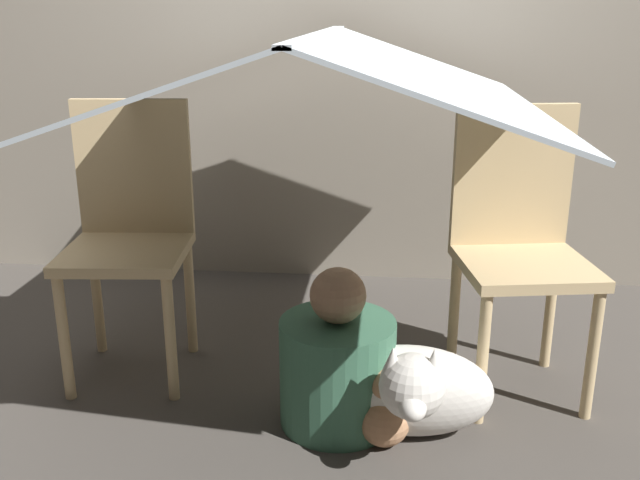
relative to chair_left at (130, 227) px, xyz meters
The scene contains 8 objects.
ground_plane 0.89m from the chair_left, 22.13° to the right, with size 8.80×8.80×0.00m, color #47423D.
wall_back 1.40m from the chair_left, 56.00° to the left, with size 7.00×0.05×2.50m.
chair_left is the anchor object (origin of this frame).
chair_right 1.32m from the chair_left, ahead, with size 0.47×0.47×0.95m.
sheet_canopy 0.86m from the chair_left, ahead, with size 1.33×1.54×0.23m.
person_front 0.87m from the chair_left, 22.91° to the right, with size 0.36×0.36×0.51m.
dog 1.10m from the chair_left, 22.08° to the right, with size 0.51×0.43×0.38m.
plush_toy 1.08m from the chair_left, 25.50° to the right, with size 0.16×0.16×0.25m.
Camera 1 is at (0.22, -2.00, 1.24)m, focal length 40.00 mm.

